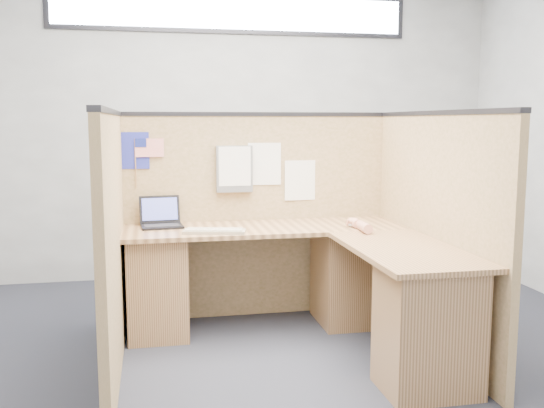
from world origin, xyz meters
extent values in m
plane|color=black|center=(0.00, 0.00, 0.00)|extent=(5.00, 5.00, 0.00)
plane|color=#96979B|center=(0.00, 2.25, 1.40)|extent=(5.00, 0.00, 5.00)
plane|color=#96979B|center=(0.00, -2.25, 1.40)|extent=(5.00, 0.00, 5.00)
cube|color=#232328|center=(0.00, 2.24, 2.45)|extent=(3.30, 0.02, 0.38)
cube|color=white|center=(0.00, 2.22, 2.45)|extent=(3.20, 0.01, 0.30)
cube|color=olive|center=(0.00, 1.00, 0.75)|extent=(2.05, 0.05, 1.50)
cube|color=#232328|center=(0.00, 1.00, 1.51)|extent=(2.05, 0.06, 0.03)
cube|color=olive|center=(-1.00, 0.10, 0.75)|extent=(0.05, 1.80, 1.50)
cube|color=#232328|center=(-1.00, 0.10, 1.51)|extent=(0.06, 1.80, 0.03)
cube|color=olive|center=(1.00, 0.10, 0.75)|extent=(0.05, 1.80, 1.50)
cube|color=#232328|center=(1.00, 0.10, 1.51)|extent=(0.06, 1.80, 0.03)
cube|color=brown|center=(0.00, 0.68, 0.71)|extent=(1.95, 0.60, 0.03)
cube|color=brown|center=(0.68, -0.20, 0.71)|extent=(0.60, 1.15, 0.03)
cube|color=brown|center=(-0.75, 0.68, 0.35)|extent=(0.40, 0.50, 0.70)
cube|color=brown|center=(0.60, 0.68, 0.35)|extent=(0.40, 0.50, 0.70)
cube|color=brown|center=(0.68, -0.52, 0.35)|extent=(0.50, 0.40, 0.70)
cube|color=black|center=(-0.71, 0.78, 0.74)|extent=(0.30, 0.24, 0.02)
cube|color=black|center=(-0.71, 0.92, 0.84)|extent=(0.29, 0.09, 0.19)
cube|color=#394186|center=(-0.71, 0.91, 0.84)|extent=(0.25, 0.07, 0.15)
cube|color=gray|center=(-0.37, 0.50, 0.74)|extent=(0.43, 0.23, 0.02)
cube|color=silver|center=(-0.37, 0.50, 0.75)|extent=(0.39, 0.19, 0.01)
ellipsoid|color=silver|center=(0.60, 0.54, 0.75)|extent=(0.11, 0.08, 0.04)
ellipsoid|color=tan|center=(0.60, 0.53, 0.77)|extent=(0.08, 0.10, 0.05)
cylinder|color=tan|center=(0.61, 0.49, 0.76)|extent=(0.06, 0.05, 0.06)
cylinder|color=tan|center=(0.62, 0.36, 0.76)|extent=(0.09, 0.24, 0.07)
cube|color=#212999|center=(-0.88, 0.97, 1.26)|extent=(0.20, 0.01, 0.26)
cylinder|color=olive|center=(-0.88, 0.96, 1.17)|extent=(0.01, 0.01, 0.35)
cube|color=red|center=(-0.78, 0.96, 1.28)|extent=(0.20, 0.00, 0.13)
cube|color=navy|center=(-0.84, 0.95, 1.31)|extent=(0.08, 0.00, 0.06)
cube|color=slate|center=(-0.18, 0.94, 1.12)|extent=(0.26, 0.05, 0.34)
cube|color=white|center=(-0.18, 0.92, 1.14)|extent=(0.23, 0.01, 0.29)
cube|color=white|center=(0.05, 0.97, 1.15)|extent=(0.24, 0.01, 0.31)
cube|color=white|center=(0.33, 0.97, 1.02)|extent=(0.24, 0.01, 0.30)
camera|label=1|loc=(-0.77, -3.44, 1.46)|focal=40.00mm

